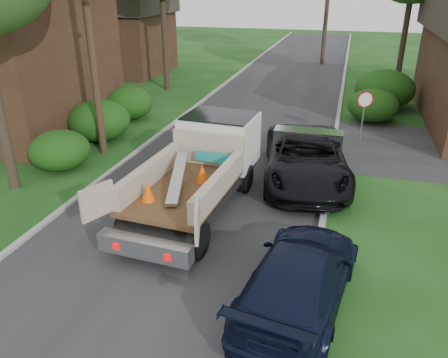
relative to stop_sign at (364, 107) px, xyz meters
name	(u,v)px	position (x,y,z in m)	size (l,w,h in m)	color
ground	(182,227)	(-5.20, -9.00, -1.78)	(120.00, 120.00, 0.00)	#154012
road	(252,129)	(-5.20, 1.00, -1.77)	(8.00, 90.00, 0.02)	#28282B
curb_left	(176,121)	(-9.30, 1.00, -1.72)	(0.20, 90.00, 0.12)	#9E9E99
curb_right	(335,135)	(-1.10, 1.00, -1.72)	(0.20, 90.00, 0.12)	#9E9E99
stop_sign	(364,107)	(0.00, 0.00, 0.00)	(0.71, 0.32, 2.48)	slate
utility_pole	(89,27)	(-10.68, -4.02, 3.40)	(2.42, 1.25, 10.00)	#382619
house_left_far	(119,33)	(-18.70, 13.00, 1.27)	(7.56, 7.56, 6.00)	#3C2218
hedge_left_a	(60,150)	(-11.40, -6.00, -1.01)	(2.34, 2.34, 1.53)	#183E0E
hedge_left_b	(99,120)	(-11.70, -2.50, -0.84)	(2.86, 2.86, 1.87)	#183E0E
hedge_left_c	(128,103)	(-12.00, 1.00, -0.93)	(2.60, 2.60, 1.70)	#183E0E
hedge_right_a	(373,106)	(0.60, 4.00, -0.93)	(2.60, 2.60, 1.70)	#183E0E
hedge_right_b	(385,89)	(1.30, 7.00, -0.67)	(3.38, 3.38, 2.21)	#183E0E
flatbed_truck	(206,160)	(-5.06, -6.93, -0.36)	(3.31, 7.05, 2.61)	black
black_pickup	(306,158)	(-2.01, -4.50, -0.89)	(2.93, 6.36, 1.77)	black
navy_suv	(299,277)	(-1.40, -11.50, -1.03)	(2.08, 5.13, 1.49)	black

